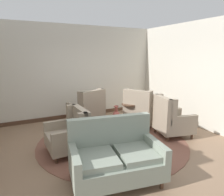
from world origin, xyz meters
name	(u,v)px	position (x,y,z in m)	size (l,w,h in m)	color
ground	(118,146)	(0.00, 0.00, 0.00)	(7.62, 7.62, 0.00)	#896B51
wall_back	(79,72)	(0.00, 2.72, 1.49)	(5.60, 0.08, 2.99)	beige
wall_right	(183,73)	(2.72, 0.82, 1.49)	(0.08, 3.81, 2.99)	beige
baseboard_back	(81,114)	(0.00, 2.66, 0.06)	(5.44, 0.03, 0.12)	#4C3323
area_rug	(112,141)	(0.00, 0.30, 0.01)	(3.54, 3.54, 0.01)	brown
coffee_table	(115,125)	(0.11, 0.36, 0.39)	(0.77, 0.77, 0.49)	#4C3323
porcelain_vase	(116,115)	(0.12, 0.33, 0.64)	(0.18, 0.18, 0.38)	brown
settee	(115,157)	(-0.68, -1.12, 0.42)	(1.59, 1.12, 1.03)	gray
armchair_foreground_right	(70,134)	(-1.05, 0.22, 0.41)	(0.80, 0.85, 0.95)	gray
armchair_back_corner	(171,120)	(1.48, -0.07, 0.44)	(0.99, 0.95, 1.05)	gray
armchair_near_window	(140,111)	(1.18, 0.85, 0.46)	(1.10, 1.09, 1.11)	gray
armchair_far_left	(88,110)	(-0.09, 1.71, 0.45)	(1.07, 1.06, 1.07)	gray
side_table	(129,114)	(0.86, 0.92, 0.42)	(0.44, 0.44, 0.71)	#4C3323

